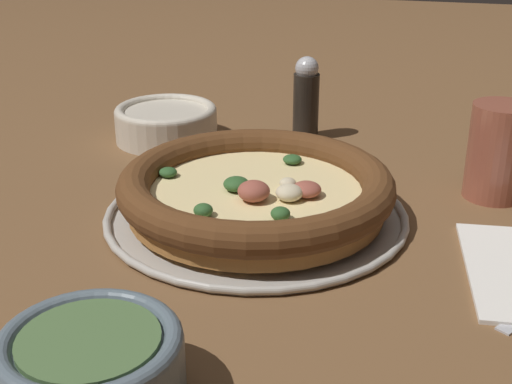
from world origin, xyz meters
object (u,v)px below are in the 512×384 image
at_px(pizza, 256,190).
at_px(bowl_near, 166,122).
at_px(bowl_far, 92,367).
at_px(pizza_tray, 256,215).
at_px(drinking_cup, 498,152).
at_px(pepper_shaker, 306,98).

xyz_separation_m(pizza, bowl_near, (0.20, 0.17, -0.01)).
xyz_separation_m(bowl_near, bowl_far, (-0.50, -0.14, 0.01)).
bearing_deg(bowl_near, pizza_tray, -139.34).
bearing_deg(drinking_cup, pizza, 117.12).
height_order(pizza, bowl_near, pizza).
xyz_separation_m(bowl_far, drinking_cup, (0.41, -0.26, 0.02)).
distance_m(bowl_near, pepper_shaker, 0.18).
xyz_separation_m(pizza_tray, pizza, (-0.00, -0.00, 0.03)).
bearing_deg(bowl_near, drinking_cup, -101.75).
distance_m(pizza_tray, bowl_near, 0.27).
height_order(pizza, drinking_cup, drinking_cup).
distance_m(drinking_cup, pepper_shaker, 0.27).
bearing_deg(drinking_cup, pepper_shaker, 59.18).
relative_size(bowl_near, bowl_far, 1.12).
relative_size(bowl_far, pepper_shaker, 1.09).
relative_size(pizza_tray, pepper_shaker, 2.80).
bearing_deg(pizza, bowl_near, 40.66).
relative_size(bowl_near, drinking_cup, 1.29).
distance_m(pizza, pepper_shaker, 0.26).
relative_size(pizza, bowl_far, 2.32).
relative_size(pizza_tray, drinking_cup, 2.97).
height_order(bowl_near, pepper_shaker, pepper_shaker).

